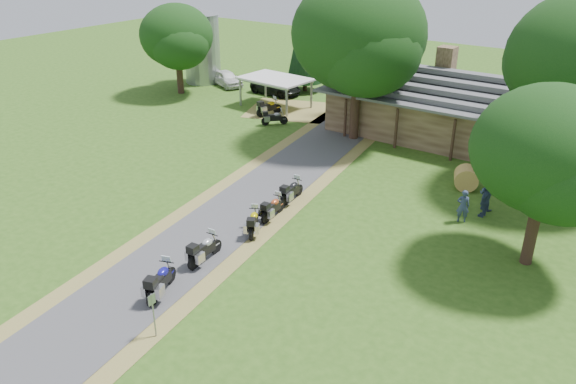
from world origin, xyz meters
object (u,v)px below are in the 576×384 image
Objects in this scene: lodge at (478,108)px; motorcycle_row_a at (161,279)px; motorcycle_carport_a at (269,106)px; car_white_sedan at (226,76)px; carport at (276,92)px; hay_bale at (466,178)px; motorcycle_row_c at (253,221)px; motorcycle_row_e at (292,190)px; motorcycle_row_d at (273,207)px; silo at (202,46)px; car_dark_suv at (276,83)px; motorcycle_row_b at (205,248)px; motorcycle_carport_b at (275,117)px.

motorcycle_row_a is (-4.47, -25.84, -1.72)m from lodge.
motorcycle_carport_a reaches higher than motorcycle_row_a.
car_white_sedan is 2.60× the size of motorcycle_row_a.
carport is 4.22× the size of hay_bale.
carport is 2.52m from motorcycle_carport_a.
motorcycle_row_e is (-0.49, 4.05, 0.02)m from motorcycle_row_c.
motorcycle_row_d is at bearing -175.54° from motorcycle_row_e.
silo is 8.93m from car_dark_suv.
motorcycle_row_a is 2.93m from motorcycle_row_b.
motorcycle_row_c reaches higher than motorcycle_row_d.
motorcycle_row_e is at bearing -1.37° from motorcycle_row_b.
car_white_sedan reaches higher than motorcycle_carport_a.
lodge is 24.78m from car_white_sedan.
motorcycle_row_e is at bearing -46.45° from carport.
car_dark_suv is 2.61× the size of motorcycle_row_b.
motorcycle_carport_b is (-9.23, 14.30, -0.02)m from motorcycle_row_c.
motorcycle_carport_a is (-11.21, 22.36, 0.00)m from motorcycle_row_a.
lodge is at bearing -15.70° from motorcycle_row_b.
car_white_sedan is at bearing 34.97° from motorcycle_row_b.
lodge reaches higher than car_dark_suv.
lodge is at bearing -92.93° from car_dark_suv.
lodge reaches higher than motorcycle_row_d.
motorcycle_row_d is at bearing -141.04° from car_dark_suv.
silo reaches higher than carport.
car_white_sedan is at bearing 100.50° from motorcycle_carport_b.
motorcycle_row_e is at bearing -122.03° from motorcycle_carport_a.
carport is 18.38m from motorcycle_row_e.
lodge reaches higher than hay_bale.
hay_bale is (7.03, 14.61, -0.01)m from motorcycle_row_b.
motorcycle_carport_a is (9.00, -5.18, -0.19)m from car_white_sedan.
lodge is at bearing -22.34° from motorcycle_row_e.
motorcycle_carport_a reaches higher than motorcycle_row_e.
lodge is 26.28m from motorcycle_row_a.
carport is 20.25m from hay_bale.
motorcycle_carport_a is at bearing 32.45° from motorcycle_row_d.
carport is 1.08× the size of car_dark_suv.
silo is at bearing 19.47° from motorcycle_row_a.
carport reaches higher than car_white_sedan.
motorcycle_carport_b is (-9.36, 20.61, -0.09)m from motorcycle_row_a.
lodge is at bearing 105.41° from hay_bale.
silo reaches higher than hay_bale.
silo is 3.87m from car_white_sedan.
motorcycle_carport_b is at bearing -141.39° from car_dark_suv.
lodge is 16.39m from motorcycle_row_e.
car_dark_suv is at bearing 130.24° from carport.
motorcycle_carport_a is (-10.94, 19.44, 0.04)m from motorcycle_row_b.
motorcycle_row_c is (20.08, -21.23, -0.27)m from car_white_sedan.
carport reaches higher than motorcycle_carport_b.
carport is at bearing 3.51° from motorcycle_row_c.
car_dark_suv is 2.48× the size of motorcycle_carport_a.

